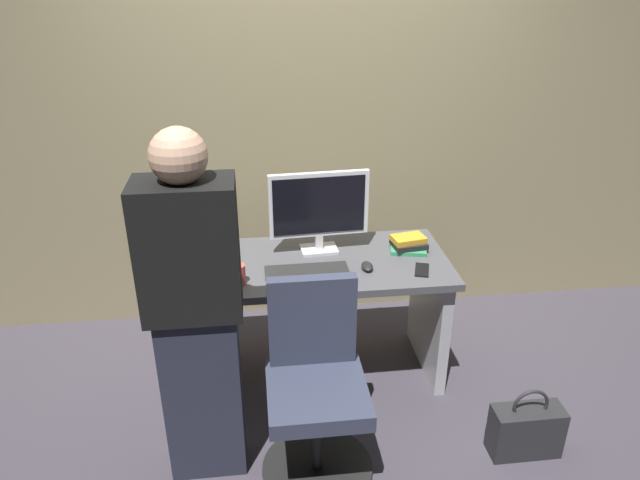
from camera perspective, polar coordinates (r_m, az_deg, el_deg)
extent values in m
plane|color=#3D3842|center=(3.54, -0.10, -12.52)|extent=(9.00, 9.00, 0.00)
cube|color=#8C7F5B|center=(3.60, -1.57, 14.63)|extent=(6.40, 0.10, 3.00)
cube|color=#4C4C51|center=(3.15, -0.11, -2.40)|extent=(1.39, 0.67, 0.04)
cube|color=#B2B2B7|center=(3.34, -11.16, -8.47)|extent=(0.06, 0.59, 0.68)
cube|color=#B2B2B7|center=(3.46, 10.52, -7.07)|extent=(0.06, 0.59, 0.68)
cylinder|color=black|center=(2.97, -0.26, -21.29)|extent=(0.52, 0.52, 0.03)
cylinder|color=black|center=(2.82, -0.27, -18.37)|extent=(0.05, 0.05, 0.39)
cube|color=#33384C|center=(2.66, -0.28, -14.74)|extent=(0.44, 0.44, 0.08)
cube|color=#33384C|center=(2.66, -0.77, -7.81)|extent=(0.40, 0.06, 0.44)
cube|color=#262838|center=(2.78, -11.22, -14.26)|extent=(0.34, 0.20, 0.85)
cube|color=black|center=(2.39, -12.66, -0.96)|extent=(0.40, 0.24, 0.58)
sphere|color=tan|center=(2.25, -13.61, 7.94)|extent=(0.22, 0.22, 0.22)
cube|color=silver|center=(3.25, -0.10, -0.90)|extent=(0.21, 0.15, 0.02)
cube|color=silver|center=(3.23, -0.10, -0.14)|extent=(0.04, 0.03, 0.08)
cube|color=silver|center=(3.14, -0.11, 3.47)|extent=(0.54, 0.06, 0.36)
cube|color=black|center=(3.13, -0.09, 3.36)|extent=(0.50, 0.04, 0.32)
cube|color=#262626|center=(3.03, -1.30, -3.00)|extent=(0.43, 0.14, 0.02)
ellipsoid|color=black|center=(3.06, 4.60, -2.57)|extent=(0.06, 0.10, 0.03)
cylinder|color=#D84C3F|center=(2.94, -7.93, -3.33)|extent=(0.07, 0.07, 0.10)
cube|color=#338C59|center=(3.29, 8.56, -0.86)|extent=(0.22, 0.18, 0.02)
cube|color=black|center=(3.28, 8.62, -0.38)|extent=(0.20, 0.16, 0.03)
cube|color=gold|center=(3.27, 8.58, 0.10)|extent=(0.20, 0.15, 0.03)
cube|color=black|center=(3.09, 9.87, -2.88)|extent=(0.11, 0.16, 0.01)
cube|color=#262628|center=(3.14, 19.35, -17.09)|extent=(0.34, 0.14, 0.26)
torus|color=#262628|center=(3.03, 19.80, -14.85)|extent=(0.18, 0.02, 0.18)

